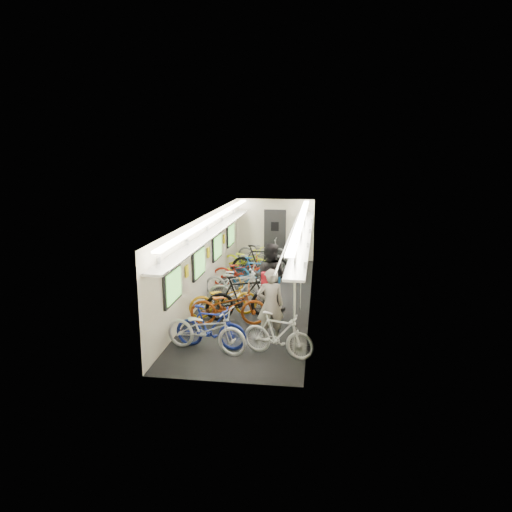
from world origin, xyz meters
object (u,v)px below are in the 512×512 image
(passenger_near, at_px, (270,305))
(passenger_mid, at_px, (270,277))
(bicycle_0, at_px, (206,329))
(bicycle_1, at_px, (210,327))
(backpack, at_px, (267,281))

(passenger_near, xyz_separation_m, passenger_mid, (-0.25, 2.08, 0.08))
(passenger_mid, bearing_deg, bicycle_0, 78.00)
(passenger_near, relative_size, passenger_mid, 0.91)
(bicycle_0, relative_size, passenger_near, 1.12)
(bicycle_1, bearing_deg, passenger_mid, -13.35)
(bicycle_0, distance_m, passenger_near, 1.51)
(passenger_near, bearing_deg, bicycle_1, 11.17)
(passenger_near, xyz_separation_m, backpack, (-0.12, 0.37, 0.45))
(bicycle_0, bearing_deg, backpack, -32.19)
(bicycle_0, height_order, passenger_mid, passenger_mid)
(bicycle_0, height_order, bicycle_1, bicycle_0)
(passenger_near, bearing_deg, backpack, -86.55)
(bicycle_0, bearing_deg, bicycle_1, -5.14)
(passenger_mid, distance_m, backpack, 1.75)
(bicycle_0, height_order, passenger_near, passenger_near)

